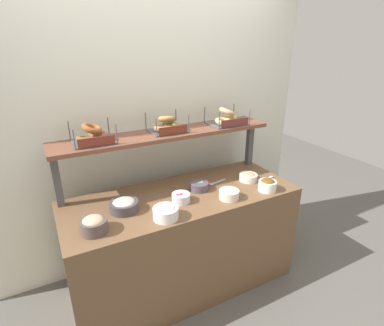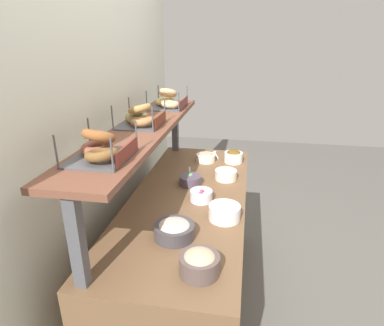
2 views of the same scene
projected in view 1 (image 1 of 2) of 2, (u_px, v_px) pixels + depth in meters
The scene contains 19 objects.
ground_plane at pixel (184, 282), 2.63m from camera, with size 8.00×8.00×0.00m, color #595651.
back_wall at pixel (154, 133), 2.63m from camera, with size 2.99×0.06×2.40m, color silver.
deli_counter at pixel (183, 241), 2.47m from camera, with size 1.79×0.70×0.85m, color brown.
shelf_riser_left at pixel (57, 180), 2.10m from camera, with size 0.05×0.05×0.40m, color #4C4C51.
shelf_riser_right at pixel (250, 144), 2.82m from camera, with size 0.05×0.05×0.40m, color #4C4C51.
upper_shelf at pixel (167, 134), 2.38m from camera, with size 1.75×0.32×0.03m, color brown.
bowl_hummus at pixel (94, 224), 1.85m from camera, with size 0.17×0.17×0.11m.
bowl_chocolate_spread at pixel (268, 185), 2.37m from camera, with size 0.14×0.14×0.10m.
bowl_tuna_salad at pixel (124, 205), 2.09m from camera, with size 0.20×0.20×0.09m.
bowl_cream_cheese at pixel (166, 212), 1.99m from camera, with size 0.17×0.17×0.10m.
bowl_veggie_mix at pixel (199, 186), 2.39m from camera, with size 0.15×0.15×0.07m.
bowl_lox_spread at pixel (248, 177), 2.54m from camera, with size 0.15×0.15×0.07m.
bowl_beet_salad at pixel (181, 198), 2.21m from camera, with size 0.13×0.13×0.07m.
bowl_potato_salad at pixel (229, 193), 2.25m from camera, with size 0.15×0.15×0.08m.
serving_spoon_near_plate at pixel (269, 178), 2.58m from camera, with size 0.18×0.06×0.01m.
serving_spoon_by_edge at pixel (215, 183), 2.50m from camera, with size 0.18×0.05×0.01m.
bagel_basket_cinnamon_raisin at pixel (93, 136), 2.12m from camera, with size 0.29×0.27×0.14m.
bagel_basket_everything at pixel (167, 125), 2.37m from camera, with size 0.28×0.25×0.14m.
bagel_basket_plain at pixel (227, 119), 2.58m from camera, with size 0.31×0.25×0.15m.
Camera 1 is at (-0.90, -1.85, 1.95)m, focal length 28.36 mm.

